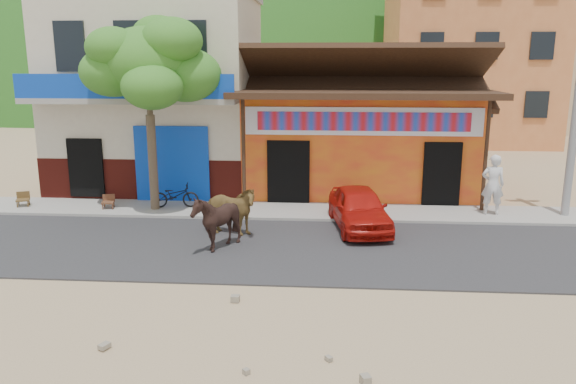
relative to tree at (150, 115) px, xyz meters
name	(u,v)px	position (x,y,z in m)	size (l,w,h in m)	color
ground	(283,287)	(4.60, -5.80, -3.12)	(120.00, 120.00, 0.00)	#9E825B
road	(291,248)	(4.60, -3.30, -3.10)	(60.00, 5.00, 0.04)	#28282B
sidewalk	(299,212)	(4.60, 0.20, -3.06)	(60.00, 2.00, 0.12)	gray
dance_club	(357,141)	(6.60, 4.20, -1.32)	(8.00, 6.00, 3.60)	orange
cafe_building	(161,94)	(-0.90, 4.20, 0.38)	(7.00, 6.00, 7.00)	beige
apartment_front	(467,39)	(13.60, 18.20, 2.88)	(9.00, 9.00, 12.00)	#CC723F
hillside	(324,7)	(4.60, 64.20, 8.88)	(100.00, 40.00, 24.00)	#194C14
tree	(150,115)	(0.00, 0.00, 0.00)	(3.00, 3.00, 6.00)	#2D721E
cow_tan	(229,210)	(2.81, -2.32, -2.38)	(0.75, 1.65, 1.40)	olive
cow_dark	(216,221)	(2.71, -3.56, -2.34)	(1.20, 1.35, 1.48)	black
red_car	(359,208)	(6.42, -1.42, -2.48)	(1.41, 3.51, 1.20)	#B6140D
scooter	(175,195)	(0.60, 0.21, -2.60)	(0.53, 1.51, 0.79)	black
pedestrian	(493,185)	(10.55, 0.13, -2.07)	(0.68, 0.45, 1.87)	silver
cafe_chair_left	(22,193)	(-4.40, 0.01, -2.57)	(0.40, 0.40, 0.85)	#4D3719
cafe_chair_right	(108,196)	(-1.52, -0.06, -2.60)	(0.38, 0.38, 0.81)	#4E311A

